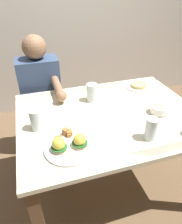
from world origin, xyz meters
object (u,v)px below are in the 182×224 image
fruit_bowl (159,109)px  water_glass_near (36,121)px  water_glass_far (92,93)px  water_glass_extra (151,130)px  diner_person (42,93)px  fork (63,109)px  dining_table (109,126)px  eggs_benedict_plate (69,145)px  side_plate (138,86)px

fruit_bowl → water_glass_near: water_glass_near is taller
water_glass_far → water_glass_extra: (0.18, -0.50, -0.00)m
fruit_bowl → diner_person: diner_person is taller
fork → water_glass_near: water_glass_near is taller
dining_table → eggs_benedict_plate: bearing=-143.4°
water_glass_near → dining_table: bearing=2.2°
water_glass_near → eggs_benedict_plate: bearing=-57.1°
eggs_benedict_plate → fruit_bowl: 0.66m
water_glass_extra → side_plate: water_glass_extra is taller
eggs_benedict_plate → fork: size_ratio=1.82×
dining_table → water_glass_near: size_ratio=9.21×
fork → water_glass_near: 0.25m
side_plate → diner_person: (-0.76, 0.31, -0.10)m
water_glass_far → diner_person: diner_person is taller
diner_person → fork: bearing=-76.8°
fruit_bowl → side_plate: size_ratio=0.60×
eggs_benedict_plate → fork: (0.04, 0.39, -0.02)m
side_plate → diner_person: diner_person is taller
fork → water_glass_extra: water_glass_extra is taller
water_glass_far → eggs_benedict_plate: bearing=-120.9°
dining_table → water_glass_far: 0.27m
dining_table → eggs_benedict_plate: size_ratio=4.44×
eggs_benedict_plate → water_glass_far: bearing=59.1°
eggs_benedict_plate → water_glass_extra: (0.45, -0.05, 0.03)m
eggs_benedict_plate → water_glass_far: (0.27, 0.45, 0.03)m
eggs_benedict_plate → dining_table: bearing=36.6°
water_glass_near → water_glass_far: (0.41, 0.22, 0.00)m
fruit_bowl → water_glass_far: size_ratio=0.91×
water_glass_far → side_plate: (0.43, 0.08, -0.04)m
fork → diner_person: 0.48m
diner_person → eggs_benedict_plate: bearing=-85.4°
eggs_benedict_plate → fork: eggs_benedict_plate is taller
dining_table → side_plate: 0.48m
water_glass_near → water_glass_extra: water_glass_extra is taller
diner_person → water_glass_far: bearing=-49.7°
water_glass_near → water_glass_extra: bearing=-25.0°
eggs_benedict_plate → diner_person: 0.86m
dining_table → side_plate: bearing=38.0°
dining_table → fork: bearing=153.8°
dining_table → diner_person: size_ratio=1.05×
water_glass_near → diner_person: 0.64m
water_glass_near → fruit_bowl: bearing=-5.1°
water_glass_extra → dining_table: bearing=112.5°
side_plate → fork: bearing=-167.5°
diner_person → water_glass_near: bearing=-97.1°
water_glass_extra → side_plate: bearing=67.3°
fruit_bowl → fork: fruit_bowl is taller
water_glass_near → side_plate: bearing=20.0°
water_glass_near → diner_person: diner_person is taller
fork → water_glass_far: 0.24m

